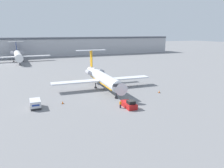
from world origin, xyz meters
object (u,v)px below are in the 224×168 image
at_px(luggage_cart, 35,104).
at_px(worker_near_tug, 120,104).
at_px(airplane_main, 103,78).
at_px(traffic_cone_right, 159,92).
at_px(airplane_parked_far_left, 18,55).
at_px(traffic_cone_left, 63,103).
at_px(pushback_tug, 129,104).

bearing_deg(luggage_cart, worker_near_tug, -22.46).
relative_size(airplane_main, worker_near_tug, 17.79).
distance_m(traffic_cone_right, airplane_parked_far_left, 92.18).
height_order(traffic_cone_left, airplane_parked_far_left, airplane_parked_far_left).
xyz_separation_m(traffic_cone_left, traffic_cone_right, (26.36, -0.53, -0.03)).
height_order(luggage_cart, worker_near_tug, luggage_cart).
xyz_separation_m(luggage_cart, traffic_cone_left, (6.06, 0.58, -0.62)).
height_order(luggage_cart, airplane_parked_far_left, airplane_parked_far_left).
bearing_deg(pushback_tug, traffic_cone_right, 29.94).
bearing_deg(pushback_tug, airplane_parked_far_left, 104.09).
relative_size(traffic_cone_right, airplane_parked_far_left, 0.02).
bearing_deg(pushback_tug, luggage_cart, 158.58).
xyz_separation_m(luggage_cart, traffic_cone_right, (32.42, 0.05, -0.64)).
bearing_deg(traffic_cone_right, traffic_cone_left, 178.84).
distance_m(pushback_tug, airplane_parked_far_left, 95.15).
bearing_deg(airplane_main, worker_near_tug, -97.55).
distance_m(airplane_main, airplane_parked_far_left, 77.76).
relative_size(airplane_main, airplane_parked_far_left, 0.81).
bearing_deg(airplane_main, airplane_parked_far_left, 107.67).
relative_size(luggage_cart, airplane_parked_far_left, 0.10).
xyz_separation_m(traffic_cone_left, airplane_parked_far_left, (-9.97, 84.11, 3.37)).
bearing_deg(luggage_cart, traffic_cone_right, 0.08).
xyz_separation_m(pushback_tug, traffic_cone_left, (-13.18, 8.13, -0.37)).
bearing_deg(luggage_cart, pushback_tug, -21.42).
distance_m(airplane_main, traffic_cone_left, 17.17).
bearing_deg(airplane_main, pushback_tug, -91.42).
height_order(worker_near_tug, traffic_cone_left, worker_near_tug).
height_order(pushback_tug, traffic_cone_left, pushback_tug).
bearing_deg(traffic_cone_left, worker_near_tug, -34.48).
relative_size(airplane_main, pushback_tug, 6.36).
distance_m(worker_near_tug, airplane_parked_far_left, 94.33).
height_order(traffic_cone_right, airplane_parked_far_left, airplane_parked_far_left).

